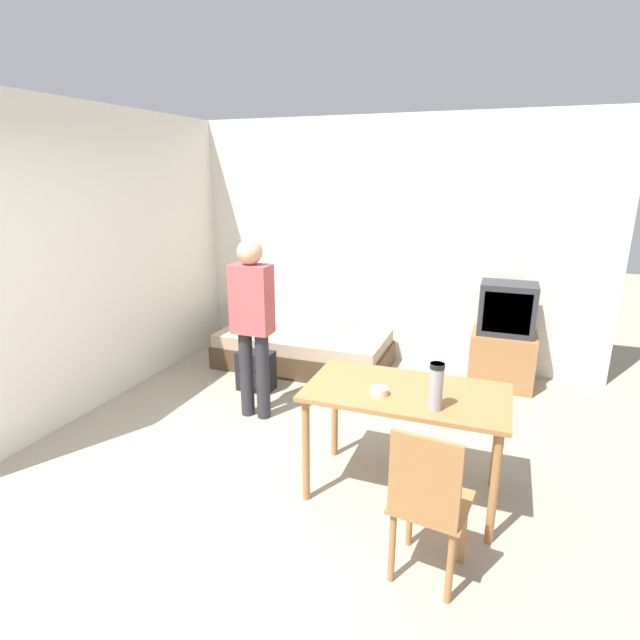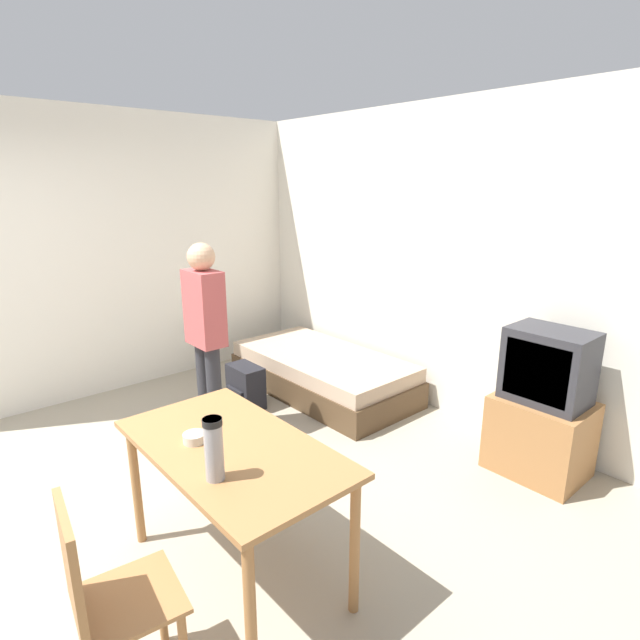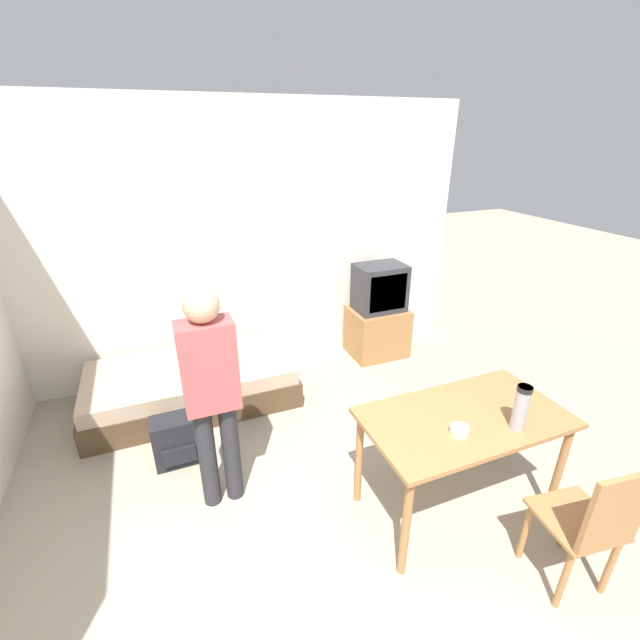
{
  "view_description": "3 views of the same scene",
  "coord_description": "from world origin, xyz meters",
  "px_view_note": "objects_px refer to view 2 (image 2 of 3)",
  "views": [
    {
      "loc": [
        1.41,
        -2.26,
        2.12
      ],
      "look_at": [
        -0.04,
        1.66,
        0.87
      ],
      "focal_mm": 28.0,
      "sensor_mm": 36.0,
      "label": 1
    },
    {
      "loc": [
        2.88,
        -0.43,
        2.03
      ],
      "look_at": [
        0.27,
        1.85,
        1.07
      ],
      "focal_mm": 28.0,
      "sensor_mm": 36.0,
      "label": 2
    },
    {
      "loc": [
        -0.76,
        -1.0,
        2.42
      ],
      "look_at": [
        0.39,
        1.87,
        1.02
      ],
      "focal_mm": 24.0,
      "sensor_mm": 36.0,
      "label": 3
    }
  ],
  "objects_px": {
    "daybed": "(323,373)",
    "wooden_chair": "(104,596)",
    "tv": "(543,410)",
    "backpack": "(245,387)",
    "person_standing": "(206,328)",
    "dining_table": "(233,462)",
    "thermos_flask": "(214,446)",
    "mate_bowl": "(194,438)"
  },
  "relations": [
    {
      "from": "daybed",
      "to": "tv",
      "type": "xyz_separation_m",
      "value": [
        2.1,
        0.21,
        0.29
      ]
    },
    {
      "from": "daybed",
      "to": "backpack",
      "type": "relative_size",
      "value": 4.75
    },
    {
      "from": "mate_bowl",
      "to": "thermos_flask",
      "type": "bearing_deg",
      "value": -13.15
    },
    {
      "from": "wooden_chair",
      "to": "thermos_flask",
      "type": "bearing_deg",
      "value": 96.09
    },
    {
      "from": "daybed",
      "to": "mate_bowl",
      "type": "relative_size",
      "value": 16.63
    },
    {
      "from": "backpack",
      "to": "dining_table",
      "type": "bearing_deg",
      "value": -34.19
    },
    {
      "from": "dining_table",
      "to": "mate_bowl",
      "type": "relative_size",
      "value": 11.32
    },
    {
      "from": "daybed",
      "to": "backpack",
      "type": "height_order",
      "value": "backpack"
    },
    {
      "from": "tv",
      "to": "mate_bowl",
      "type": "height_order",
      "value": "tv"
    },
    {
      "from": "mate_bowl",
      "to": "backpack",
      "type": "bearing_deg",
      "value": 140.51
    },
    {
      "from": "wooden_chair",
      "to": "mate_bowl",
      "type": "xyz_separation_m",
      "value": [
        -0.41,
        0.61,
        0.28
      ]
    },
    {
      "from": "thermos_flask",
      "to": "backpack",
      "type": "distance_m",
      "value": 2.48
    },
    {
      "from": "dining_table",
      "to": "backpack",
      "type": "xyz_separation_m",
      "value": [
        -1.72,
        1.17,
        -0.47
      ]
    },
    {
      "from": "daybed",
      "to": "mate_bowl",
      "type": "distance_m",
      "value": 2.55
    },
    {
      "from": "tv",
      "to": "thermos_flask",
      "type": "bearing_deg",
      "value": -99.11
    },
    {
      "from": "wooden_chair",
      "to": "person_standing",
      "type": "distance_m",
      "value": 2.26
    },
    {
      "from": "backpack",
      "to": "person_standing",
      "type": "bearing_deg",
      "value": -62.82
    },
    {
      "from": "daybed",
      "to": "mate_bowl",
      "type": "bearing_deg",
      "value": -56.56
    },
    {
      "from": "person_standing",
      "to": "tv",
      "type": "bearing_deg",
      "value": 36.18
    },
    {
      "from": "mate_bowl",
      "to": "daybed",
      "type": "bearing_deg",
      "value": 123.44
    },
    {
      "from": "thermos_flask",
      "to": "person_standing",
      "type": "bearing_deg",
      "value": 152.4
    },
    {
      "from": "dining_table",
      "to": "thermos_flask",
      "type": "height_order",
      "value": "thermos_flask"
    },
    {
      "from": "person_standing",
      "to": "daybed",
      "type": "bearing_deg",
      "value": 92.54
    },
    {
      "from": "person_standing",
      "to": "backpack",
      "type": "xyz_separation_m",
      "value": [
        -0.26,
        0.51,
        -0.72
      ]
    },
    {
      "from": "wooden_chair",
      "to": "dining_table",
      "type": "bearing_deg",
      "value": 109.64
    },
    {
      "from": "daybed",
      "to": "person_standing",
      "type": "height_order",
      "value": "person_standing"
    },
    {
      "from": "dining_table",
      "to": "wooden_chair",
      "type": "distance_m",
      "value": 0.8
    },
    {
      "from": "thermos_flask",
      "to": "backpack",
      "type": "relative_size",
      "value": 0.73
    },
    {
      "from": "daybed",
      "to": "tv",
      "type": "relative_size",
      "value": 1.77
    },
    {
      "from": "daybed",
      "to": "thermos_flask",
      "type": "relative_size",
      "value": 6.5
    },
    {
      "from": "thermos_flask",
      "to": "dining_table",
      "type": "bearing_deg",
      "value": 134.8
    },
    {
      "from": "daybed",
      "to": "wooden_chair",
      "type": "height_order",
      "value": "wooden_chair"
    },
    {
      "from": "wooden_chair",
      "to": "mate_bowl",
      "type": "distance_m",
      "value": 0.79
    },
    {
      "from": "tv",
      "to": "backpack",
      "type": "height_order",
      "value": "tv"
    },
    {
      "from": "wooden_chair",
      "to": "person_standing",
      "type": "relative_size",
      "value": 0.58
    },
    {
      "from": "tv",
      "to": "wooden_chair",
      "type": "distance_m",
      "value": 2.92
    },
    {
      "from": "tv",
      "to": "person_standing",
      "type": "height_order",
      "value": "person_standing"
    },
    {
      "from": "daybed",
      "to": "backpack",
      "type": "distance_m",
      "value": 0.8
    },
    {
      "from": "thermos_flask",
      "to": "mate_bowl",
      "type": "distance_m",
      "value": 0.39
    },
    {
      "from": "tv",
      "to": "person_standing",
      "type": "bearing_deg",
      "value": -143.82
    },
    {
      "from": "wooden_chair",
      "to": "tv",
      "type": "bearing_deg",
      "value": 83.64
    },
    {
      "from": "daybed",
      "to": "tv",
      "type": "distance_m",
      "value": 2.13
    }
  ]
}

